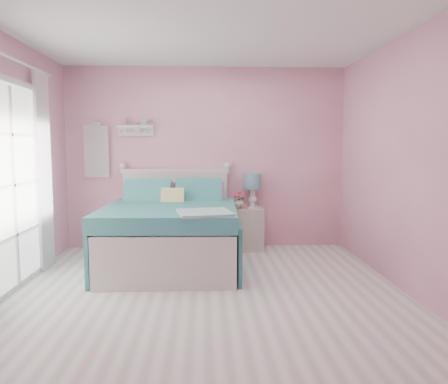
{
  "coord_description": "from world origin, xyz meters",
  "views": [
    {
      "loc": [
        -0.03,
        -4.1,
        1.47
      ],
      "look_at": [
        0.21,
        1.2,
        0.92
      ],
      "focal_mm": 35.0,
      "sensor_mm": 36.0,
      "label": 1
    }
  ],
  "objects": [
    {
      "name": "hanging_dress",
      "position": [
        -1.55,
        2.18,
        1.4
      ],
      "size": [
        0.34,
        0.03,
        0.72
      ],
      "primitive_type": "cube",
      "color": "white",
      "rests_on": "room_shell"
    },
    {
      "name": "table_lamp",
      "position": [
        0.67,
        2.13,
        0.94
      ],
      "size": [
        0.24,
        0.24,
        0.49
      ],
      "color": "white",
      "rests_on": "nightstand"
    },
    {
      "name": "roses",
      "position": [
        0.46,
        2.01,
        0.79
      ],
      "size": [
        0.14,
        0.11,
        0.12
      ],
      "color": "#E14D70",
      "rests_on": "vase"
    },
    {
      "name": "teacup",
      "position": [
        0.53,
        1.92,
        0.64
      ],
      "size": [
        0.11,
        0.11,
        0.08
      ],
      "primitive_type": "imported",
      "rotation": [
        0.0,
        0.0,
        0.17
      ],
      "color": "#BC7E86",
      "rests_on": "nightstand"
    },
    {
      "name": "bed",
      "position": [
        -0.44,
        1.25,
        0.4
      ],
      "size": [
        1.62,
        2.01,
        1.15
      ],
      "rotation": [
        0.0,
        0.0,
        -0.03
      ],
      "color": "silver",
      "rests_on": "floor"
    },
    {
      "name": "french_door",
      "position": [
        -1.97,
        0.4,
        1.07
      ],
      "size": [
        0.04,
        1.32,
        2.16
      ],
      "color": "silver",
      "rests_on": "floor"
    },
    {
      "name": "floor",
      "position": [
        0.0,
        0.0,
        0.0
      ],
      "size": [
        4.5,
        4.5,
        0.0
      ],
      "primitive_type": "plane",
      "color": "beige",
      "rests_on": "ground"
    },
    {
      "name": "vase",
      "position": [
        0.47,
        2.01,
        0.68
      ],
      "size": [
        0.17,
        0.17,
        0.16
      ],
      "primitive_type": "imported",
      "rotation": [
        0.0,
        0.0,
        0.16
      ],
      "color": "silver",
      "rests_on": "nightstand"
    },
    {
      "name": "room_shell",
      "position": [
        0.0,
        0.0,
        1.58
      ],
      "size": [
        4.5,
        4.5,
        4.5
      ],
      "color": "#CC8195",
      "rests_on": "floor"
    },
    {
      "name": "curtain_far",
      "position": [
        -1.92,
        1.14,
        1.18
      ],
      "size": [
        0.04,
        0.4,
        2.32
      ],
      "primitive_type": "cube",
      "color": "white",
      "rests_on": "floor"
    },
    {
      "name": "wall_shelf",
      "position": [
        -0.99,
        2.19,
        1.73
      ],
      "size": [
        0.5,
        0.15,
        0.25
      ],
      "color": "silver",
      "rests_on": "room_shell"
    },
    {
      "name": "nightstand",
      "position": [
        0.6,
        2.02,
        0.3
      ],
      "size": [
        0.41,
        0.41,
        0.6
      ],
      "color": "beige",
      "rests_on": "floor"
    }
  ]
}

